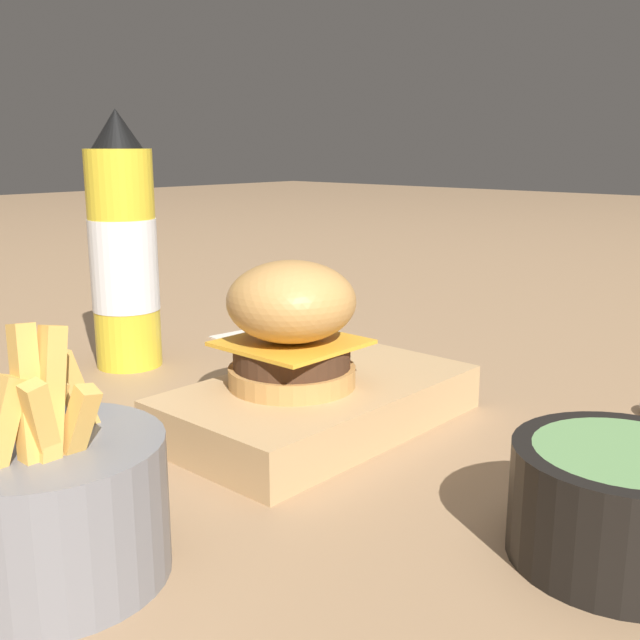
{
  "coord_description": "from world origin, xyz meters",
  "views": [
    {
      "loc": [
        -0.47,
        -0.37,
        0.22
      ],
      "look_at": [
        -0.05,
        0.01,
        0.09
      ],
      "focal_mm": 42.0,
      "sensor_mm": 36.0,
      "label": 1
    }
  ],
  "objects_px": {
    "side_bowl": "(622,502)",
    "ketchup_bottle": "(124,253)",
    "serving_board": "(320,404)",
    "fries_basket": "(49,506)",
    "burger": "(292,323)"
  },
  "relations": [
    {
      "from": "serving_board",
      "to": "burger",
      "type": "bearing_deg",
      "value": 152.15
    },
    {
      "from": "fries_basket",
      "to": "serving_board",
      "type": "bearing_deg",
      "value": 9.31
    },
    {
      "from": "burger",
      "to": "serving_board",
      "type": "bearing_deg",
      "value": -27.85
    },
    {
      "from": "burger",
      "to": "fries_basket",
      "type": "height_order",
      "value": "fries_basket"
    },
    {
      "from": "burger",
      "to": "side_bowl",
      "type": "height_order",
      "value": "burger"
    },
    {
      "from": "fries_basket",
      "to": "ketchup_bottle",
      "type": "bearing_deg",
      "value": 50.42
    },
    {
      "from": "burger",
      "to": "fries_basket",
      "type": "xyz_separation_m",
      "value": [
        -0.23,
        -0.05,
        -0.05
      ]
    },
    {
      "from": "ketchup_bottle",
      "to": "side_bowl",
      "type": "relative_size",
      "value": 2.14
    },
    {
      "from": "serving_board",
      "to": "ketchup_bottle",
      "type": "xyz_separation_m",
      "value": [
        -0.0,
        0.26,
        0.1
      ]
    },
    {
      "from": "burger",
      "to": "side_bowl",
      "type": "relative_size",
      "value": 0.84
    },
    {
      "from": "fries_basket",
      "to": "burger",
      "type": "bearing_deg",
      "value": 12.7
    },
    {
      "from": "serving_board",
      "to": "fries_basket",
      "type": "xyz_separation_m",
      "value": [
        -0.25,
        -0.04,
        0.02
      ]
    },
    {
      "from": "side_bowl",
      "to": "ketchup_bottle",
      "type": "bearing_deg",
      "value": 86.16
    },
    {
      "from": "serving_board",
      "to": "burger",
      "type": "relative_size",
      "value": 2.52
    },
    {
      "from": "serving_board",
      "to": "ketchup_bottle",
      "type": "bearing_deg",
      "value": 90.9
    }
  ]
}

